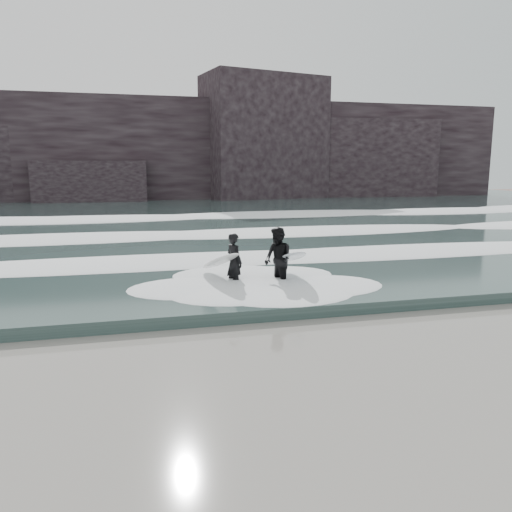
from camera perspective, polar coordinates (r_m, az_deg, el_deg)
The scene contains 8 objects.
ground at distance 9.32m, azimuth 16.81°, elevation -12.02°, with size 120.00×120.00×0.00m, color #865D52.
sea at distance 36.79m, azimuth -7.00°, elevation 4.92°, with size 90.00×52.00×0.30m, color #2E423F.
headland at distance 53.57m, azimuth -9.46°, elevation 11.67°, with size 70.00×9.00×10.00m, color black.
foam_near at distance 17.25m, azimuth 1.44°, elevation -0.03°, with size 60.00×3.20×0.20m, color white.
foam_mid at distance 23.99m, azimuth -3.07°, elevation 2.88°, with size 60.00×4.00×0.24m, color white.
foam_far at distance 32.81m, azimuth -6.12°, elevation 4.84°, with size 60.00×4.80×0.30m, color white.
surfer_left at distance 13.99m, azimuth -3.00°, elevation -0.66°, with size 1.25×2.27×1.64m.
surfer_right at distance 13.89m, azimuth 2.75°, elevation -0.38°, with size 1.33×2.32×1.81m.
Camera 1 is at (-4.58, -7.35, 3.45)m, focal length 35.00 mm.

